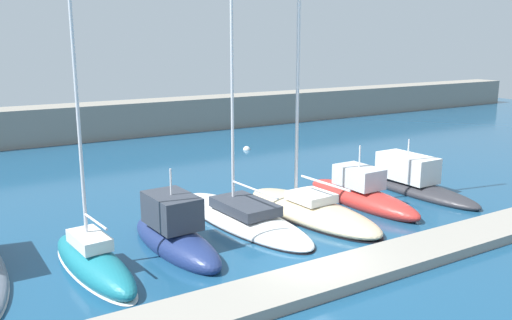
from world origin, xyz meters
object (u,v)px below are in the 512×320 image
(motorboat_red_sixth, at_px, (360,194))
(motorboat_charcoal_seventh, at_px, (413,181))
(sailboat_white_fourth, at_px, (242,216))
(motorboat_navy_third, at_px, (174,234))
(sailboat_teal_second, at_px, (93,262))
(sailboat_sand_fifth, at_px, (311,209))
(mooring_buoy_white, at_px, (247,150))

(motorboat_red_sixth, bearing_deg, motorboat_charcoal_seventh, -88.27)
(motorboat_charcoal_seventh, bearing_deg, sailboat_white_fourth, 86.15)
(sailboat_white_fourth, bearing_deg, motorboat_navy_third, 105.91)
(sailboat_teal_second, xyz_separation_m, motorboat_red_sixth, (13.97, 1.13, 0.14))
(sailboat_sand_fifth, distance_m, mooring_buoy_white, 16.27)
(motorboat_charcoal_seventh, relative_size, mooring_buoy_white, 14.61)
(motorboat_red_sixth, xyz_separation_m, mooring_buoy_white, (2.21, 15.13, -0.51))
(motorboat_red_sixth, distance_m, motorboat_charcoal_seventh, 4.05)
(sailboat_teal_second, height_order, motorboat_navy_third, sailboat_teal_second)
(sailboat_teal_second, relative_size, sailboat_white_fourth, 0.65)
(motorboat_navy_third, bearing_deg, mooring_buoy_white, -41.81)
(motorboat_navy_third, bearing_deg, motorboat_red_sixth, -89.55)
(sailboat_white_fourth, distance_m, sailboat_sand_fifth, 3.38)
(motorboat_navy_third, distance_m, sailboat_white_fourth, 4.24)
(motorboat_navy_third, bearing_deg, sailboat_white_fourth, -73.26)
(motorboat_navy_third, relative_size, mooring_buoy_white, 12.05)
(sailboat_sand_fifth, bearing_deg, sailboat_white_fourth, 69.61)
(sailboat_white_fourth, relative_size, motorboat_charcoal_seventh, 2.15)
(sailboat_teal_second, xyz_separation_m, mooring_buoy_white, (16.18, 16.26, -0.37))
(motorboat_red_sixth, relative_size, motorboat_charcoal_seventh, 0.95)
(motorboat_navy_third, relative_size, motorboat_red_sixth, 0.86)
(sailboat_teal_second, relative_size, motorboat_red_sixth, 1.46)
(sailboat_white_fourth, xyz_separation_m, motorboat_charcoal_seventh, (10.60, -0.65, 0.32))
(sailboat_sand_fifth, distance_m, motorboat_charcoal_seventh, 7.38)
(motorboat_charcoal_seventh, xyz_separation_m, mooring_buoy_white, (-1.83, 14.96, -0.59))
(sailboat_teal_second, relative_size, motorboat_charcoal_seventh, 1.39)
(sailboat_white_fourth, height_order, mooring_buoy_white, sailboat_white_fourth)
(mooring_buoy_white, bearing_deg, motorboat_navy_third, -129.06)
(sailboat_sand_fifth, bearing_deg, sailboat_teal_second, 91.73)
(motorboat_charcoal_seventh, bearing_deg, mooring_buoy_white, 6.64)
(motorboat_navy_third, xyz_separation_m, motorboat_red_sixth, (10.55, 0.59, -0.08))
(sailboat_white_fourth, bearing_deg, motorboat_charcoal_seventh, -97.10)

